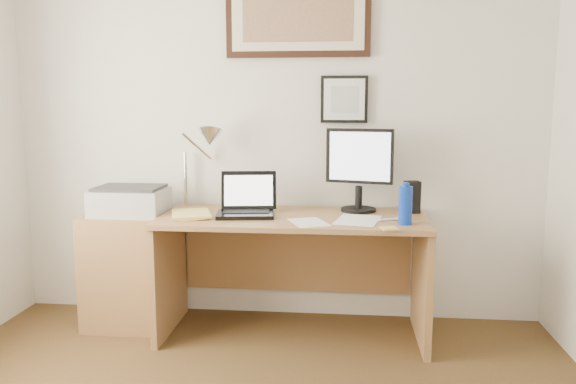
# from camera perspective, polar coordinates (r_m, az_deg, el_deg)

# --- Properties ---
(wall_back) EXTENTS (3.50, 0.02, 2.50)m
(wall_back) POSITION_cam_1_polar(r_m,az_deg,el_deg) (3.71, -1.32, 6.29)
(wall_back) COLOR silver
(wall_back) RESTS_ON ground
(side_cabinet) EXTENTS (0.50, 0.40, 0.73)m
(side_cabinet) POSITION_cam_1_polar(r_m,az_deg,el_deg) (3.78, -16.00, -7.65)
(side_cabinet) COLOR olive
(side_cabinet) RESTS_ON floor
(water_bottle) EXTENTS (0.08, 0.08, 0.22)m
(water_bottle) POSITION_cam_1_polar(r_m,az_deg,el_deg) (3.20, 11.84, -1.34)
(water_bottle) COLOR #0D34B5
(water_bottle) RESTS_ON desk
(bottle_cap) EXTENTS (0.04, 0.04, 0.02)m
(bottle_cap) POSITION_cam_1_polar(r_m,az_deg,el_deg) (3.18, 11.90, 0.74)
(bottle_cap) COLOR #0D34B5
(bottle_cap) RESTS_ON water_bottle
(speaker) EXTENTS (0.10, 0.09, 0.20)m
(speaker) POSITION_cam_1_polar(r_m,az_deg,el_deg) (3.56, 12.49, -0.50)
(speaker) COLOR black
(speaker) RESTS_ON desk
(paper_sheet_a) EXTENTS (0.27, 0.31, 0.00)m
(paper_sheet_a) POSITION_cam_1_polar(r_m,az_deg,el_deg) (3.20, 2.11, -3.10)
(paper_sheet_a) COLOR white
(paper_sheet_a) RESTS_ON desk
(paper_sheet_b) EXTENTS (0.30, 0.38, 0.00)m
(paper_sheet_b) POSITION_cam_1_polar(r_m,az_deg,el_deg) (3.28, 7.08, -2.85)
(paper_sheet_b) COLOR white
(paper_sheet_b) RESTS_ON desk
(sticky_pad) EXTENTS (0.10, 0.10, 0.01)m
(sticky_pad) POSITION_cam_1_polar(r_m,az_deg,el_deg) (3.06, 10.24, -3.65)
(sticky_pad) COLOR #DEC969
(sticky_pad) RESTS_ON desk
(marker_pen) EXTENTS (0.14, 0.06, 0.02)m
(marker_pen) POSITION_cam_1_polar(r_m,az_deg,el_deg) (3.30, 10.39, -2.76)
(marker_pen) COLOR white
(marker_pen) RESTS_ON desk
(book) EXTENTS (0.31, 0.36, 0.02)m
(book) POSITION_cam_1_polar(r_m,az_deg,el_deg) (3.43, -11.68, -2.32)
(book) COLOR #EACF6E
(book) RESTS_ON desk
(desk) EXTENTS (1.60, 0.70, 0.75)m
(desk) POSITION_cam_1_polar(r_m,az_deg,el_deg) (3.53, 0.60, -5.94)
(desk) COLOR olive
(desk) RESTS_ON floor
(laptop) EXTENTS (0.37, 0.34, 0.26)m
(laptop) POSITION_cam_1_polar(r_m,az_deg,el_deg) (3.42, -4.23, -1.39)
(laptop) COLOR black
(laptop) RESTS_ON desk
(lcd_monitor) EXTENTS (0.42, 0.22, 0.52)m
(lcd_monitor) POSITION_cam_1_polar(r_m,az_deg,el_deg) (3.52, 7.25, 2.67)
(lcd_monitor) COLOR black
(lcd_monitor) RESTS_ON desk
(printer) EXTENTS (0.44, 0.34, 0.18)m
(printer) POSITION_cam_1_polar(r_m,az_deg,el_deg) (3.67, -15.74, -0.84)
(printer) COLOR #ADADB0
(printer) RESTS_ON side_cabinet
(desk_lamp) EXTENTS (0.29, 0.27, 0.53)m
(desk_lamp) POSITION_cam_1_polar(r_m,az_deg,el_deg) (3.61, -8.16, 5.13)
(desk_lamp) COLOR silver
(desk_lamp) RESTS_ON desk
(picture_large) EXTENTS (0.92, 0.04, 0.47)m
(picture_large) POSITION_cam_1_polar(r_m,az_deg,el_deg) (3.71, 1.00, 17.13)
(picture_large) COLOR black
(picture_large) RESTS_ON wall_back
(picture_small) EXTENTS (0.30, 0.03, 0.30)m
(picture_small) POSITION_cam_1_polar(r_m,az_deg,el_deg) (3.66, 5.73, 9.34)
(picture_small) COLOR black
(picture_small) RESTS_ON wall_back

